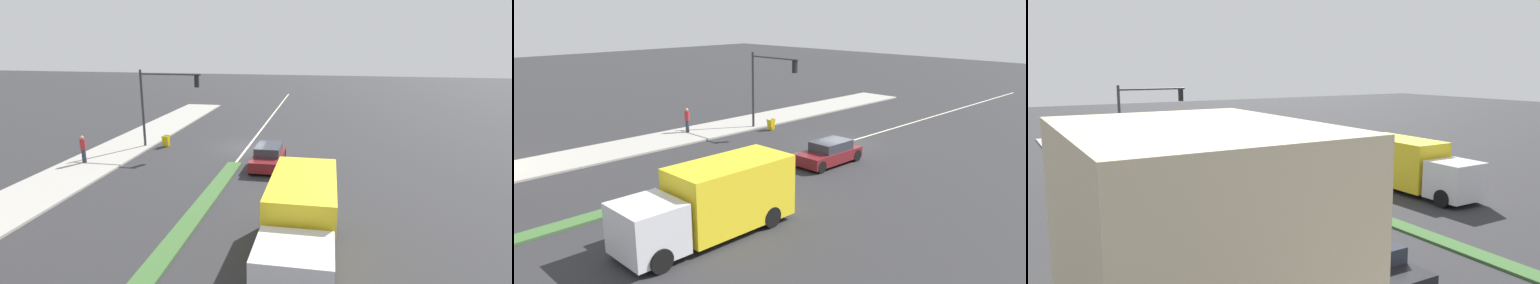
% 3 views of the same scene
% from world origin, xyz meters
% --- Properties ---
extents(lane_marking_center, '(0.16, 60.00, 0.01)m').
position_xyz_m(lane_marking_center, '(0.00, 0.00, 0.00)').
color(lane_marking_center, beige).
rests_on(lane_marking_center, ground).
extents(traffic_signal_main, '(4.59, 0.34, 5.60)m').
position_xyz_m(traffic_signal_main, '(6.12, 1.18, 3.90)').
color(traffic_signal_main, '#333338').
rests_on(traffic_signal_main, sidewalk_right).
extents(pedestrian, '(0.34, 0.34, 1.76)m').
position_xyz_m(pedestrian, '(9.54, 5.84, 1.05)').
color(pedestrian, '#282D42').
rests_on(pedestrian, sidewalk_right).
extents(warning_aframe_sign, '(0.45, 0.53, 0.84)m').
position_xyz_m(warning_aframe_sign, '(6.09, 0.75, 0.43)').
color(warning_aframe_sign, yellow).
rests_on(warning_aframe_sign, ground).
extents(delivery_truck, '(2.44, 7.50, 2.87)m').
position_xyz_m(delivery_truck, '(-5.00, 14.87, 1.47)').
color(delivery_truck, silver).
rests_on(delivery_truck, ground).
extents(sedan_maroon, '(1.83, 4.16, 1.36)m').
position_xyz_m(sedan_maroon, '(-2.20, 4.16, 0.65)').
color(sedan_maroon, maroon).
rests_on(sedan_maroon, ground).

